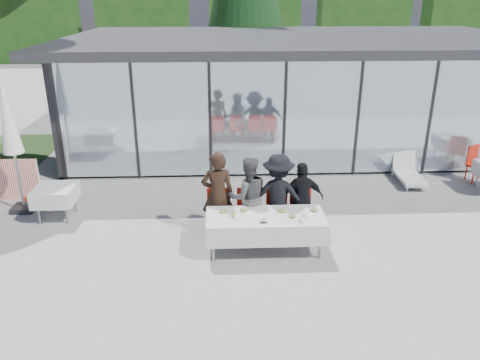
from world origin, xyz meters
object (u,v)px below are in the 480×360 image
(plate_d, at_px, (314,211))
(plate_c, at_px, (281,211))
(diner_chair_b, at_px, (248,209))
(juice_bottle, at_px, (233,215))
(diner_chair_a, at_px, (218,210))
(diner_chair_d, at_px, (301,208))
(diner_c, at_px, (278,195))
(spare_chair_a, at_px, (475,162))
(plate_extra, at_px, (293,217))
(diner_d, at_px, (302,199))
(market_umbrella, at_px, (9,127))
(folded_eyeglasses, at_px, (264,223))
(plate_b, at_px, (243,211))
(dining_table, at_px, (265,226))
(diner_a, at_px, (218,195))
(diner_chair_c, at_px, (277,209))
(spare_table_left, at_px, (55,195))
(lounger, at_px, (408,172))
(spare_chair_b, at_px, (459,152))
(diner_b, at_px, (248,197))
(plate_a, at_px, (223,212))

(plate_d, bearing_deg, plate_c, -179.84)
(diner_chair_b, xyz_separation_m, juice_bottle, (-0.33, -0.82, 0.28))
(diner_chair_b, height_order, plate_c, diner_chair_b)
(diner_chair_a, relative_size, diner_chair_d, 1.00)
(diner_c, bearing_deg, spare_chair_a, -145.23)
(diner_chair_b, relative_size, plate_extra, 3.59)
(diner_d, relative_size, plate_d, 5.73)
(diner_c, bearing_deg, market_umbrella, -4.66)
(plate_extra, bearing_deg, spare_chair_a, 33.08)
(plate_d, xyz_separation_m, folded_eyeglasses, (-1.02, -0.43, -0.02))
(spare_chair_a, bearing_deg, diner_c, -154.11)
(plate_d, distance_m, folded_eyeglasses, 1.11)
(diner_chair_d, height_order, market_umbrella, market_umbrella)
(plate_b, relative_size, plate_extra, 1.00)
(dining_table, distance_m, diner_c, 0.83)
(diner_a, relative_size, diner_c, 1.04)
(diner_c, bearing_deg, diner_d, -171.12)
(dining_table, xyz_separation_m, diner_chair_a, (-0.90, 0.75, -0.00))
(diner_chair_d, xyz_separation_m, plate_c, (-0.49, -0.63, 0.24))
(diner_c, relative_size, diner_chair_c, 1.78)
(juice_bottle, height_order, spare_table_left, juice_bottle)
(plate_b, bearing_deg, diner_chair_a, 131.01)
(diner_chair_d, height_order, lounger, diner_chair_d)
(plate_extra, bearing_deg, dining_table, 166.32)
(plate_extra, xyz_separation_m, market_umbrella, (-5.89, 2.19, 1.22))
(diner_c, height_order, diner_chair_c, diner_c)
(plate_b, bearing_deg, spare_chair_a, 26.98)
(folded_eyeglasses, relative_size, market_umbrella, 0.05)
(juice_bottle, xyz_separation_m, market_umbrella, (-4.77, 2.13, 1.18))
(plate_c, height_order, plate_d, same)
(diner_chair_a, relative_size, lounger, 0.72)
(plate_extra, bearing_deg, spare_table_left, 160.56)
(folded_eyeglasses, height_order, spare_chair_b, spare_chair_b)
(diner_chair_b, relative_size, diner_d, 0.63)
(diner_a, relative_size, plate_d, 6.63)
(diner_chair_a, bearing_deg, plate_b, -48.99)
(plate_extra, xyz_separation_m, juice_bottle, (-1.11, 0.05, 0.04))
(dining_table, bearing_deg, plate_d, 7.29)
(diner_chair_a, height_order, spare_chair_b, same)
(diner_chair_d, height_order, juice_bottle, diner_chair_d)
(diner_c, bearing_deg, diner_b, 8.88)
(diner_chair_d, xyz_separation_m, plate_b, (-1.22, -0.56, 0.24))
(diner_d, xyz_separation_m, market_umbrella, (-6.20, 1.37, 1.22))
(diner_a, bearing_deg, plate_a, 95.18)
(diner_chair_a, relative_size, diner_c, 0.56)
(diner_chair_b, distance_m, lounger, 5.21)
(diner_chair_b, distance_m, plate_a, 0.82)
(diner_d, relative_size, plate_extra, 5.73)
(diner_b, xyz_separation_m, spare_chair_b, (6.18, 3.54, -0.31))
(diner_chair_c, xyz_separation_m, plate_c, (0.00, -0.63, 0.24))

